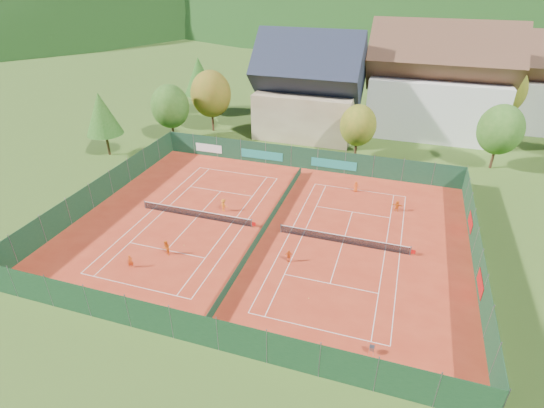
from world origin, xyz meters
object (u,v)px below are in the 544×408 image
at_px(hotel_block_a, 437,87).
at_px(player_left_far, 224,205).
at_px(player_left_near, 130,261).
at_px(player_right_near, 289,256).
at_px(player_right_far_a, 356,187).
at_px(hotel_block_b, 526,87).
at_px(chalet, 309,92).
at_px(player_left_mid, 166,248).
at_px(ball_hopper, 372,348).
at_px(player_right_far_b, 397,206).

height_order(hotel_block_a, player_left_far, hotel_block_a).
bearing_deg(player_left_near, player_right_near, -13.26).
height_order(player_left_near, player_left_far, player_left_far).
bearing_deg(player_right_near, player_right_far_a, 59.73).
relative_size(hotel_block_b, player_left_near, 13.07).
height_order(hotel_block_a, player_left_near, hotel_block_a).
xyz_separation_m(player_left_near, player_left_far, (3.94, 11.93, 0.08)).
bearing_deg(player_right_far_a, chalet, -61.44).
height_order(chalet, player_left_mid, chalet).
height_order(hotel_block_b, player_right_far_a, hotel_block_b).
distance_m(player_left_far, player_right_near, 11.58).
distance_m(player_right_near, player_right_far_a, 16.40).
xyz_separation_m(player_left_far, player_right_far_a, (13.34, 9.23, -0.08)).
xyz_separation_m(chalet, player_right_near, (6.72, -34.50, -5.97)).
distance_m(hotel_block_b, player_right_near, 55.48).
bearing_deg(player_right_far_a, player_left_mid, 49.47).
bearing_deg(player_left_far, player_left_mid, 94.07).
relative_size(hotel_block_b, player_right_near, 13.17).
bearing_deg(player_left_far, chalet, -80.44).
distance_m(player_left_mid, player_right_far_a, 23.90).
xyz_separation_m(ball_hopper, player_left_mid, (-19.77, 5.92, 0.23)).
height_order(player_left_mid, player_left_far, player_left_mid).
height_order(chalet, player_right_far_b, chalet).
bearing_deg(player_left_far, hotel_block_a, -107.57).
distance_m(player_left_near, player_right_far_b, 28.57).
distance_m(hotel_block_b, player_left_mid, 63.63).
bearing_deg(player_right_near, chalet, 84.48).
height_order(player_left_near, player_right_far_b, player_left_near).
bearing_deg(player_left_far, player_right_far_b, -146.99).
bearing_deg(player_left_near, player_right_far_b, 4.07).
distance_m(ball_hopper, player_right_near, 12.00).
xyz_separation_m(ball_hopper, player_left_near, (-21.90, 3.24, 0.11)).
distance_m(hotel_block_a, player_left_mid, 49.51).
bearing_deg(chalet, player_right_far_a, -60.25).
xyz_separation_m(hotel_block_b, player_right_near, (-26.28, -48.50, -5.96)).
xyz_separation_m(chalet, player_left_near, (-6.67, -39.73, -5.96)).
height_order(ball_hopper, player_right_far_b, player_right_far_b).
distance_m(hotel_block_a, player_right_far_b, 28.88).
distance_m(player_right_far_a, player_right_far_b, 6.03).
bearing_deg(chalet, player_left_near, -99.53).
relative_size(chalet, hotel_block_a, 0.75).
height_order(hotel_block_a, player_right_near, hotel_block_a).
height_order(hotel_block_a, player_right_far_b, hotel_block_a).
xyz_separation_m(player_left_near, player_left_mid, (2.13, 2.68, 0.12)).
bearing_deg(hotel_block_a, ball_hopper, -94.40).
bearing_deg(hotel_block_b, player_left_near, -126.44).
height_order(player_left_mid, player_right_near, player_left_mid).
relative_size(hotel_block_a, ball_hopper, 27.00).
distance_m(chalet, player_left_near, 40.72).
xyz_separation_m(hotel_block_b, ball_hopper, (-17.77, -56.96, -6.06)).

